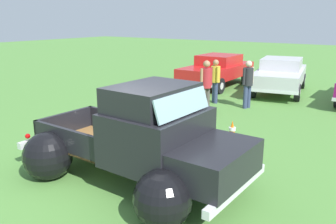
{
  "coord_description": "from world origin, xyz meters",
  "views": [
    {
      "loc": [
        4.18,
        -4.79,
        3.05
      ],
      "look_at": [
        0.0,
        1.26,
        1.07
      ],
      "focal_mm": 37.37,
      "sensor_mm": 36.0,
      "label": 1
    }
  ],
  "objects_px": {
    "spectator_1": "(248,81)",
    "spectator_0": "(206,83)",
    "spectator_2": "(215,79)",
    "lane_cone_0": "(232,133)",
    "show_car_1": "(280,74)",
    "vintage_pickup_truck": "(146,146)",
    "show_car_0": "(217,69)"
  },
  "relations": [
    {
      "from": "spectator_1",
      "to": "lane_cone_0",
      "type": "xyz_separation_m",
      "value": [
        1.14,
        -3.72,
        -0.63
      ]
    },
    {
      "from": "show_car_1",
      "to": "lane_cone_0",
      "type": "height_order",
      "value": "show_car_1"
    },
    {
      "from": "lane_cone_0",
      "to": "show_car_1",
      "type": "bearing_deg",
      "value": 98.42
    },
    {
      "from": "vintage_pickup_truck",
      "to": "show_car_0",
      "type": "relative_size",
      "value": 1.05
    },
    {
      "from": "spectator_1",
      "to": "lane_cone_0",
      "type": "height_order",
      "value": "spectator_1"
    },
    {
      "from": "show_car_1",
      "to": "spectator_0",
      "type": "height_order",
      "value": "spectator_0"
    },
    {
      "from": "vintage_pickup_truck",
      "to": "lane_cone_0",
      "type": "bearing_deg",
      "value": 82.53
    },
    {
      "from": "spectator_0",
      "to": "lane_cone_0",
      "type": "bearing_deg",
      "value": 145.7
    },
    {
      "from": "show_car_0",
      "to": "spectator_0",
      "type": "distance_m",
      "value": 4.79
    },
    {
      "from": "show_car_1",
      "to": "lane_cone_0",
      "type": "xyz_separation_m",
      "value": [
        1.04,
        -7.02,
        -0.47
      ]
    },
    {
      "from": "show_car_1",
      "to": "vintage_pickup_truck",
      "type": "bearing_deg",
      "value": -7.08
    },
    {
      "from": "show_car_0",
      "to": "spectator_1",
      "type": "relative_size",
      "value": 2.7
    },
    {
      "from": "vintage_pickup_truck",
      "to": "show_car_1",
      "type": "xyz_separation_m",
      "value": [
        -0.59,
        9.85,
        0.02
      ]
    },
    {
      "from": "show_car_1",
      "to": "spectator_2",
      "type": "relative_size",
      "value": 2.88
    },
    {
      "from": "show_car_0",
      "to": "lane_cone_0",
      "type": "distance_m",
      "value": 7.82
    },
    {
      "from": "show_car_1",
      "to": "spectator_0",
      "type": "relative_size",
      "value": 2.66
    },
    {
      "from": "show_car_0",
      "to": "spectator_2",
      "type": "bearing_deg",
      "value": 25.04
    },
    {
      "from": "spectator_0",
      "to": "show_car_0",
      "type": "bearing_deg",
      "value": -52.54
    },
    {
      "from": "show_car_1",
      "to": "spectator_1",
      "type": "bearing_deg",
      "value": -12.31
    },
    {
      "from": "vintage_pickup_truck",
      "to": "spectator_1",
      "type": "relative_size",
      "value": 2.83
    },
    {
      "from": "spectator_0",
      "to": "spectator_2",
      "type": "bearing_deg",
      "value": -59.55
    },
    {
      "from": "lane_cone_0",
      "to": "spectator_0",
      "type": "bearing_deg",
      "value": 130.7
    },
    {
      "from": "spectator_2",
      "to": "lane_cone_0",
      "type": "bearing_deg",
      "value": 74.99
    },
    {
      "from": "vintage_pickup_truck",
      "to": "lane_cone_0",
      "type": "relative_size",
      "value": 7.41
    },
    {
      "from": "spectator_0",
      "to": "vintage_pickup_truck",
      "type": "bearing_deg",
      "value": 121.93
    },
    {
      "from": "spectator_2",
      "to": "spectator_1",
      "type": "bearing_deg",
      "value": 129.27
    },
    {
      "from": "vintage_pickup_truck",
      "to": "spectator_0",
      "type": "bearing_deg",
      "value": 108.44
    },
    {
      "from": "spectator_1",
      "to": "spectator_0",
      "type": "bearing_deg",
      "value": -105.51
    },
    {
      "from": "show_car_0",
      "to": "spectator_0",
      "type": "bearing_deg",
      "value": 21.92
    },
    {
      "from": "show_car_1",
      "to": "lane_cone_0",
      "type": "distance_m",
      "value": 7.11
    },
    {
      "from": "vintage_pickup_truck",
      "to": "spectator_0",
      "type": "relative_size",
      "value": 2.7
    },
    {
      "from": "show_car_0",
      "to": "spectator_1",
      "type": "distance_m",
      "value": 4.1
    }
  ]
}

